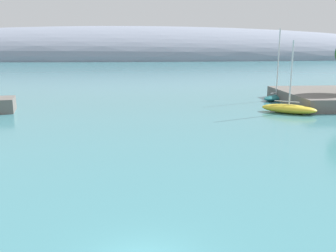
# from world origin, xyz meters

# --- Properties ---
(distant_ridge) EXTENTS (379.41, 82.81, 34.97)m
(distant_ridge) POSITION_xyz_m (-7.81, 201.33, 0.00)
(distant_ridge) COLOR gray
(distant_ridge) RESTS_ON ground
(sailboat_yellow_near_shore) EXTENTS (6.80, 5.52, 8.81)m
(sailboat_yellow_near_shore) POSITION_xyz_m (18.23, 31.26, 0.62)
(sailboat_yellow_near_shore) COLOR yellow
(sailboat_yellow_near_shore) RESTS_ON water
(sailboat_teal_mid_mooring) EXTENTS (5.86, 5.39, 10.55)m
(sailboat_teal_mid_mooring) POSITION_xyz_m (20.47, 41.85, 0.56)
(sailboat_teal_mid_mooring) COLOR #1E6B70
(sailboat_teal_mid_mooring) RESTS_ON water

